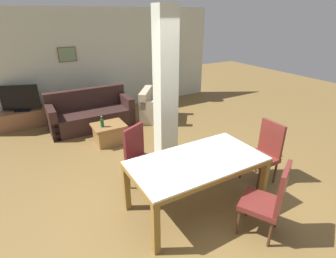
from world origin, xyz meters
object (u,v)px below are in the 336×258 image
object	(u,v)px
tv_screen	(20,98)
dining_table	(197,169)
dining_chair_far_left	(141,156)
bottle	(102,123)
dining_chair_head_right	(264,151)
sofa	(91,115)
dining_chair_near_right	(269,199)
coffee_table	(109,133)
floor_lamp	(173,48)
armchair	(157,109)
tv_stand	(25,119)

from	to	relation	value
tv_screen	dining_table	bearing A→B (deg)	132.46
dining_chair_far_left	bottle	world-z (taller)	dining_chair_far_left
dining_chair_head_right	dining_chair_far_left	xyz separation A→B (m)	(-1.80, 0.85, 0.00)
dining_chair_far_left	sofa	world-z (taller)	dining_chair_far_left
dining_chair_near_right	sofa	distance (m)	4.60
tv_screen	bottle	bearing A→B (deg)	144.53
dining_chair_far_left	sofa	xyz separation A→B (m)	(-0.05, 2.78, -0.23)
sofa	coffee_table	bearing A→B (deg)	95.26
bottle	tv_screen	size ratio (longest dim) A/B	0.29
dining_chair_head_right	tv_screen	bearing A→B (deg)	36.12
bottle	tv_screen	distance (m)	2.36
dining_chair_near_right	dining_chair_far_left	world-z (taller)	same
floor_lamp	dining_chair_near_right	bearing A→B (deg)	-109.10
floor_lamp	sofa	bearing A→B (deg)	-164.84
dining_chair_far_left	sofa	bearing A→B (deg)	-116.91
armchair	tv_stand	world-z (taller)	armchair
tv_stand	sofa	bearing A→B (deg)	-30.09
dining_table	tv_screen	bearing A→B (deg)	113.16
sofa	bottle	bearing A→B (deg)	87.69
dining_chair_near_right	tv_stand	xyz separation A→B (m)	(-2.35, 5.30, -0.33)
sofa	tv_screen	world-z (taller)	tv_screen
bottle	floor_lamp	size ratio (longest dim) A/B	0.12
dining_table	tv_stand	distance (m)	4.86
tv_stand	dining_chair_far_left	bearing A→B (deg)	-68.03
armchair	bottle	xyz separation A→B (m)	(-1.66, -0.72, 0.22)
dining_chair_head_right	armchair	size ratio (longest dim) A/B	0.80
armchair	tv_screen	bearing A→B (deg)	-74.95
dining_chair_head_right	dining_chair_far_left	world-z (taller)	same
tv_stand	dining_chair_near_right	bearing A→B (deg)	-66.05
tv_stand	floor_lamp	distance (m)	4.40
sofa	dining_chair_head_right	bearing A→B (deg)	116.91
dining_table	tv_screen	xyz separation A→B (m)	(-1.90, 4.45, 0.09)
coffee_table	bottle	bearing A→B (deg)	-159.93
armchair	tv_stand	distance (m)	3.25
dining_table	sofa	xyz separation A→B (m)	(-0.50, 3.64, -0.32)
sofa	tv_stand	bearing A→B (deg)	-30.09
dining_table	armchair	size ratio (longest dim) A/B	1.47
sofa	tv_screen	xyz separation A→B (m)	(-1.40, 0.81, 0.41)
sofa	tv_stand	distance (m)	1.62
dining_chair_far_left	sofa	distance (m)	2.79
tv_stand	floor_lamp	size ratio (longest dim) A/B	0.64
armchair	tv_stand	xyz separation A→B (m)	(-3.02, 1.20, -0.07)
dining_chair_near_right	bottle	bearing A→B (deg)	78.57
dining_chair_far_left	floor_lamp	world-z (taller)	floor_lamp
dining_table	bottle	distance (m)	2.59
bottle	coffee_table	bearing A→B (deg)	20.07
bottle	tv_screen	world-z (taller)	tv_screen
dining_chair_head_right	floor_lamp	world-z (taller)	floor_lamp
bottle	dining_chair_near_right	bearing A→B (deg)	-73.55
dining_table	dining_chair_far_left	size ratio (longest dim) A/B	1.82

